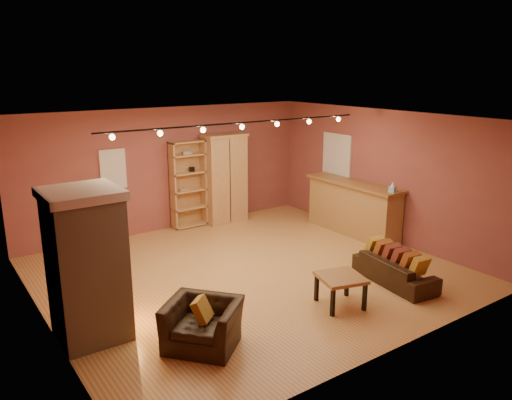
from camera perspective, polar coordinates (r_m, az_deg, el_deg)
floor at (r=9.26m, az=-0.81°, el=-8.27°), size 7.00×7.00×0.00m
ceiling at (r=8.55m, az=-0.88°, el=9.24°), size 7.00×7.00×0.00m
back_wall at (r=11.57m, az=-9.94°, el=3.49°), size 7.00×0.02×2.80m
left_wall at (r=7.50m, az=-23.59°, el=-3.78°), size 0.02×6.50×2.80m
right_wall at (r=11.10m, az=14.30°, el=2.77°), size 0.02×6.50×2.80m
fireplace at (r=7.16m, az=-18.70°, el=-7.07°), size 1.01×0.98×2.12m
back_window at (r=11.05m, az=-16.03°, el=3.39°), size 0.56×0.04×0.86m
bookcase at (r=11.72m, az=-7.89°, el=1.89°), size 0.83×0.32×2.03m
armoire at (r=12.00m, az=-3.65°, el=2.51°), size 1.05×0.60×2.14m
bar_counter at (r=11.42m, az=11.04°, el=-0.84°), size 0.66×2.48×1.19m
tissue_box at (r=10.51m, az=15.33°, el=1.34°), size 0.13×0.13×0.21m
right_window at (r=11.97m, az=9.23°, el=5.12°), size 0.05×0.90×1.00m
loveseat at (r=9.04m, az=15.61°, el=-7.14°), size 0.66×1.62×0.70m
armchair at (r=6.87m, az=-6.15°, el=-13.13°), size 1.10×1.14×0.84m
coffee_table at (r=8.00m, az=9.65°, el=-9.04°), size 0.81×0.81×0.50m
track_rail at (r=8.73m, az=-1.62°, el=8.59°), size 5.20×0.09×0.13m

